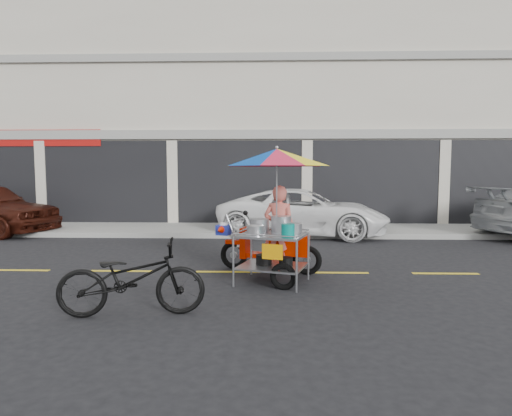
{
  "coord_description": "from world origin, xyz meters",
  "views": [
    {
      "loc": [
        -1.22,
        -7.82,
        1.87
      ],
      "look_at": [
        -1.5,
        0.6,
        1.15
      ],
      "focal_mm": 30.0,
      "sensor_mm": 36.0,
      "label": 1
    }
  ],
  "objects": [
    {
      "name": "ground",
      "position": [
        0.0,
        0.0,
        0.0
      ],
      "size": [
        90.0,
        90.0,
        0.0
      ],
      "primitive_type": "plane",
      "color": "black"
    },
    {
      "name": "sidewalk",
      "position": [
        0.0,
        5.5,
        0.07
      ],
      "size": [
        45.0,
        3.0,
        0.15
      ],
      "primitive_type": "cube",
      "color": "gray",
      "rests_on": "ground"
    },
    {
      "name": "shophouse_block",
      "position": [
        2.82,
        10.59,
        4.24
      ],
      "size": [
        36.0,
        8.11,
        10.4
      ],
      "color": "beige",
      "rests_on": "ground"
    },
    {
      "name": "centerline",
      "position": [
        0.0,
        0.0,
        0.0
      ],
      "size": [
        42.0,
        0.1,
        0.01
      ],
      "primitive_type": "cube",
      "color": "gold",
      "rests_on": "ground"
    },
    {
      "name": "white_pickup",
      "position": [
        -0.25,
        4.7,
        0.68
      ],
      "size": [
        5.25,
        3.14,
        1.37
      ],
      "primitive_type": "imported",
      "rotation": [
        0.0,
        0.0,
        1.38
      ],
      "color": "white",
      "rests_on": "ground"
    },
    {
      "name": "near_bicycle",
      "position": [
        -3.01,
        -2.45,
        0.49
      ],
      "size": [
        1.95,
        0.94,
        0.98
      ],
      "primitive_type": "imported",
      "rotation": [
        0.0,
        0.0,
        1.73
      ],
      "color": "black",
      "rests_on": "ground"
    },
    {
      "name": "food_vendor_rig",
      "position": [
        -1.12,
        -0.45,
        1.44
      ],
      "size": [
        2.27,
        2.27,
        2.3
      ],
      "rotation": [
        0.0,
        0.0,
        -0.3
      ],
      "color": "black",
      "rests_on": "ground"
    }
  ]
}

